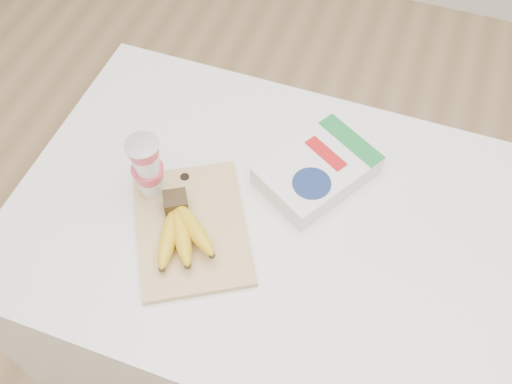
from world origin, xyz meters
TOP-DOWN VIEW (x-y plane):
  - room at (0.00, 0.00)m, footprint 4.00×4.00m
  - table at (0.00, 0.00)m, footprint 1.13×0.75m
  - cutting_board at (-0.17, -0.08)m, footprint 0.34×0.37m
  - bananas at (-0.17, -0.11)m, footprint 0.16×0.19m
  - yogurt_stack at (-0.27, -0.03)m, footprint 0.07×0.07m
  - cereal_box at (0.04, 0.13)m, footprint 0.26×0.29m

SIDE VIEW (x-z plane):
  - table at x=0.00m, z-range 0.00..0.85m
  - cutting_board at x=-0.17m, z-range 0.85..0.86m
  - cereal_box at x=0.04m, z-range 0.85..0.90m
  - bananas at x=-0.17m, z-range 0.86..0.92m
  - yogurt_stack at x=-0.27m, z-range 0.87..1.03m
  - room at x=0.00m, z-range -0.65..3.35m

